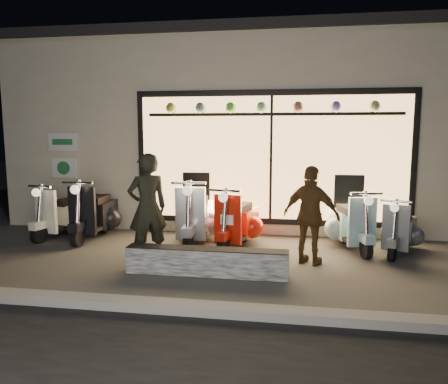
# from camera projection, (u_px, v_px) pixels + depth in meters

# --- Properties ---
(ground) EXTENTS (40.00, 40.00, 0.00)m
(ground) POSITION_uv_depth(u_px,v_px,m) (213.00, 262.00, 7.00)
(ground) COLOR #383533
(ground) RESTS_ON ground
(kerb) EXTENTS (40.00, 0.25, 0.12)m
(kerb) POSITION_uv_depth(u_px,v_px,m) (181.00, 308.00, 5.04)
(kerb) COLOR slate
(kerb) RESTS_ON ground
(shop_building) EXTENTS (10.20, 6.23, 4.20)m
(shop_building) POSITION_uv_depth(u_px,v_px,m) (248.00, 130.00, 11.58)
(shop_building) COLOR beige
(shop_building) RESTS_ON ground
(graffiti_barrier) EXTENTS (2.36, 0.28, 0.40)m
(graffiti_barrier) POSITION_uv_depth(u_px,v_px,m) (207.00, 262.00, 6.33)
(graffiti_barrier) COLOR black
(graffiti_barrier) RESTS_ON ground
(scooter_silver) EXTENTS (0.56, 1.64, 1.18)m
(scooter_silver) POSITION_uv_depth(u_px,v_px,m) (197.00, 217.00, 8.26)
(scooter_silver) COLOR black
(scooter_silver) RESTS_ON ground
(scooter_red) EXTENTS (0.69, 1.51, 1.07)m
(scooter_red) POSITION_uv_depth(u_px,v_px,m) (239.00, 222.00, 7.98)
(scooter_red) COLOR black
(scooter_red) RESTS_ON ground
(scooter_black) EXTENTS (0.51, 1.57, 1.13)m
(scooter_black) POSITION_uv_depth(u_px,v_px,m) (96.00, 214.00, 8.65)
(scooter_black) COLOR black
(scooter_black) RESTS_ON ground
(scooter_cream) EXTENTS (0.68, 1.46, 1.04)m
(scooter_cream) POSITION_uv_depth(u_px,v_px,m) (67.00, 214.00, 8.78)
(scooter_cream) COLOR black
(scooter_cream) RESTS_ON ground
(scooter_blue) EXTENTS (0.70, 1.47, 1.05)m
(scooter_blue) POSITION_uv_depth(u_px,v_px,m) (350.00, 224.00, 7.85)
(scooter_blue) COLOR black
(scooter_blue) RESTS_ON ground
(scooter_grey) EXTENTS (0.75, 1.31, 0.95)m
(scooter_grey) POSITION_uv_depth(u_px,v_px,m) (401.00, 230.00, 7.54)
(scooter_grey) COLOR black
(scooter_grey) RESTS_ON ground
(man) EXTENTS (0.76, 0.70, 1.74)m
(man) POSITION_uv_depth(u_px,v_px,m) (148.00, 208.00, 6.93)
(man) COLOR black
(man) RESTS_ON ground
(woman) EXTENTS (0.99, 0.71, 1.55)m
(woman) POSITION_uv_depth(u_px,v_px,m) (311.00, 216.00, 6.78)
(woman) COLOR brown
(woman) RESTS_ON ground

